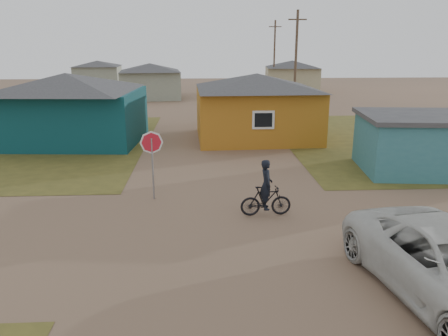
{
  "coord_description": "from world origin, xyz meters",
  "views": [
    {
      "loc": [
        -0.87,
        -12.1,
        5.68
      ],
      "look_at": [
        -0.05,
        3.0,
        1.3
      ],
      "focal_mm": 35.0,
      "sensor_mm": 36.0,
      "label": 1
    }
  ],
  "objects": [
    {
      "name": "ground",
      "position": [
        0.0,
        0.0,
        0.0
      ],
      "size": [
        120.0,
        120.0,
        0.0
      ],
      "primitive_type": "plane",
      "color": "#7D5F48"
    },
    {
      "name": "grass_ne",
      "position": [
        14.0,
        13.0,
        0.01
      ],
      "size": [
        20.0,
        18.0,
        0.0
      ],
      "primitive_type": "cube",
      "color": "brown",
      "rests_on": "ground"
    },
    {
      "name": "house_teal",
      "position": [
        -8.5,
        13.5,
        2.05
      ],
      "size": [
        8.93,
        7.08,
        4.0
      ],
      "color": "#0B373D",
      "rests_on": "ground"
    },
    {
      "name": "house_yellow",
      "position": [
        2.5,
        14.0,
        2.0
      ],
      "size": [
        7.72,
        6.76,
        3.9
      ],
      "color": "#B06C1B",
      "rests_on": "ground"
    },
    {
      "name": "shed_turquoise",
      "position": [
        9.5,
        6.5,
        1.31
      ],
      "size": [
        6.71,
        4.93,
        2.6
      ],
      "color": "#37727A",
      "rests_on": "ground"
    },
    {
      "name": "house_pale_west",
      "position": [
        -6.0,
        34.0,
        1.86
      ],
      "size": [
        7.04,
        6.15,
        3.6
      ],
      "color": "gray",
      "rests_on": "ground"
    },
    {
      "name": "house_beige_east",
      "position": [
        10.0,
        40.0,
        1.86
      ],
      "size": [
        6.95,
        6.05,
        3.6
      ],
      "color": "tan",
      "rests_on": "ground"
    },
    {
      "name": "house_pale_north",
      "position": [
        -14.0,
        46.0,
        1.75
      ],
      "size": [
        6.28,
        5.81,
        3.4
      ],
      "color": "gray",
      "rests_on": "ground"
    },
    {
      "name": "utility_pole_near",
      "position": [
        6.5,
        22.0,
        4.14
      ],
      "size": [
        1.4,
        0.2,
        8.0
      ],
      "color": "brown",
      "rests_on": "ground"
    },
    {
      "name": "utility_pole_far",
      "position": [
        7.5,
        38.0,
        4.14
      ],
      "size": [
        1.4,
        0.2,
        8.0
      ],
      "color": "brown",
      "rests_on": "ground"
    },
    {
      "name": "stop_sign",
      "position": [
        -2.66,
        3.46,
        1.9
      ],
      "size": [
        0.84,
        0.2,
        2.6
      ],
      "color": "gray",
      "rests_on": "ground"
    },
    {
      "name": "cyclist",
      "position": [
        1.29,
        1.63,
        0.71
      ],
      "size": [
        1.75,
        0.64,
        1.95
      ],
      "color": "black",
      "rests_on": "ground"
    }
  ]
}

